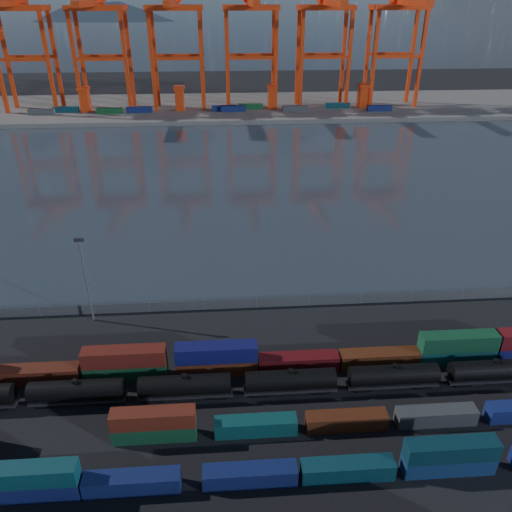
{
  "coord_description": "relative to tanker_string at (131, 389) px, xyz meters",
  "views": [
    {
      "loc": [
        -5.73,
        -50.74,
        52.88
      ],
      "look_at": [
        0.0,
        30.0,
        10.0
      ],
      "focal_mm": 35.0,
      "sensor_mm": 36.0,
      "label": 1
    }
  ],
  "objects": [
    {
      "name": "container_row_north",
      "position": [
        23.07,
        4.96,
        0.08
      ],
      "size": [
        141.61,
        2.56,
        5.45
      ],
      "color": "#101E50",
      "rests_on": "ground"
    },
    {
      "name": "container_row_south",
      "position": [
        8.4,
        -15.13,
        -0.23
      ],
      "size": [
        139.22,
        2.33,
        4.96
      ],
      "color": "#46494C",
      "rests_on": "ground"
    },
    {
      "name": "container_row_mid",
      "position": [
        20.24,
        -7.35,
        -0.49
      ],
      "size": [
        127.92,
        2.26,
        4.81
      ],
      "color": "navy",
      "rests_on": "ground"
    },
    {
      "name": "ground",
      "position": [
        19.91,
        -5.13,
        -2.13
      ],
      "size": [
        700.0,
        700.0,
        0.0
      ],
      "primitive_type": "plane",
      "color": "black",
      "rests_on": "ground"
    },
    {
      "name": "gantry_cranes",
      "position": [
        12.41,
        198.08,
        39.25
      ],
      "size": [
        200.97,
        49.86,
        67.51
      ],
      "color": "red",
      "rests_on": "ground"
    },
    {
      "name": "quay_containers",
      "position": [
        8.91,
        190.33,
        1.17
      ],
      "size": [
        172.58,
        10.99,
        2.6
      ],
      "color": "navy",
      "rests_on": "far_quay"
    },
    {
      "name": "far_quay",
      "position": [
        19.91,
        204.87,
        -1.13
      ],
      "size": [
        700.0,
        70.0,
        2.0
      ],
      "primitive_type": "cube",
      "color": "#514F4C",
      "rests_on": "ground"
    },
    {
      "name": "tanker_string",
      "position": [
        0.0,
        0.0,
        0.0
      ],
      "size": [
        122.33,
        2.97,
        4.25
      ],
      "color": "black",
      "rests_on": "ground"
    },
    {
      "name": "yard_light_mast",
      "position": [
        -10.09,
        20.87,
        7.16
      ],
      "size": [
        1.6,
        0.4,
        16.6
      ],
      "color": "slate",
      "rests_on": "ground"
    },
    {
      "name": "straddle_carriers",
      "position": [
        17.41,
        194.87,
        5.69
      ],
      "size": [
        140.0,
        7.0,
        11.1
      ],
      "color": "red",
      "rests_on": "far_quay"
    },
    {
      "name": "waterfront_fence",
      "position": [
        19.91,
        22.87,
        -1.13
      ],
      "size": [
        160.12,
        0.12,
        2.2
      ],
      "color": "#595B5E",
      "rests_on": "ground"
    },
    {
      "name": "harbor_water",
      "position": [
        19.91,
        99.87,
        -2.12
      ],
      "size": [
        700.0,
        700.0,
        0.0
      ],
      "primitive_type": "plane",
      "color": "#2B353F",
      "rests_on": "ground"
    }
  ]
}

